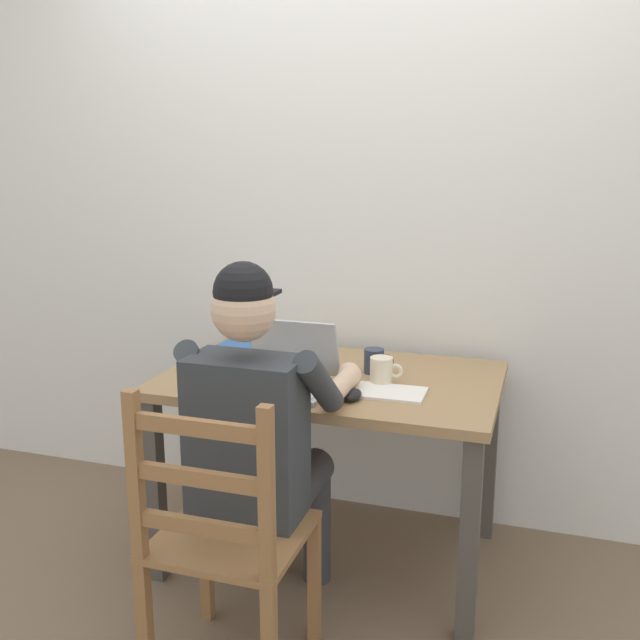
# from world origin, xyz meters

# --- Properties ---
(ground_plane) EXTENTS (8.00, 8.00, 0.00)m
(ground_plane) POSITION_xyz_m (0.00, 0.00, 0.00)
(ground_plane) COLOR brown
(back_wall) EXTENTS (6.00, 0.04, 2.60)m
(back_wall) POSITION_xyz_m (0.00, 0.47, 1.30)
(back_wall) COLOR silver
(back_wall) RESTS_ON ground
(desk) EXTENTS (1.22, 0.78, 0.73)m
(desk) POSITION_xyz_m (0.00, 0.00, 0.63)
(desk) COLOR #9E7A51
(desk) RESTS_ON ground
(seated_person) EXTENTS (0.50, 0.60, 1.24)m
(seated_person) POSITION_xyz_m (-0.09, -0.46, 0.68)
(seated_person) COLOR #33383D
(seated_person) RESTS_ON ground
(wooden_chair) EXTENTS (0.42, 0.42, 0.93)m
(wooden_chair) POSITION_xyz_m (-0.09, -0.75, 0.46)
(wooden_chair) COLOR olive
(wooden_chair) RESTS_ON ground
(laptop) EXTENTS (0.33, 0.31, 0.23)m
(laptop) POSITION_xyz_m (-0.12, -0.17, 0.79)
(laptop) COLOR #ADAFB2
(laptop) RESTS_ON desk
(computer_mouse) EXTENTS (0.06, 0.10, 0.03)m
(computer_mouse) POSITION_xyz_m (0.14, -0.23, 0.75)
(computer_mouse) COLOR black
(computer_mouse) RESTS_ON desk
(coffee_mug_white) EXTENTS (0.12, 0.08, 0.10)m
(coffee_mug_white) POSITION_xyz_m (0.20, -0.04, 0.78)
(coffee_mug_white) COLOR beige
(coffee_mug_white) RESTS_ON desk
(coffee_mug_dark) EXTENTS (0.11, 0.07, 0.09)m
(coffee_mug_dark) POSITION_xyz_m (0.14, 0.08, 0.78)
(coffee_mug_dark) COLOR #2D384C
(coffee_mug_dark) RESTS_ON desk
(book_stack_main) EXTENTS (0.20, 0.17, 0.07)m
(book_stack_main) POSITION_xyz_m (-0.38, 0.06, 0.78)
(book_stack_main) COLOR white
(book_stack_main) RESTS_ON desk
(paper_pile_near_laptop) EXTENTS (0.23, 0.20, 0.01)m
(paper_pile_near_laptop) POSITION_xyz_m (-0.15, -0.05, 0.74)
(paper_pile_near_laptop) COLOR white
(paper_pile_near_laptop) RESTS_ON desk
(paper_pile_back_corner) EXTENTS (0.25, 0.25, 0.01)m
(paper_pile_back_corner) POSITION_xyz_m (-0.44, 0.01, 0.74)
(paper_pile_back_corner) COLOR silver
(paper_pile_back_corner) RESTS_ON desk
(paper_pile_side) EXTENTS (0.24, 0.17, 0.01)m
(paper_pile_side) POSITION_xyz_m (0.25, -0.13, 0.74)
(paper_pile_side) COLOR white
(paper_pile_side) RESTS_ON desk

